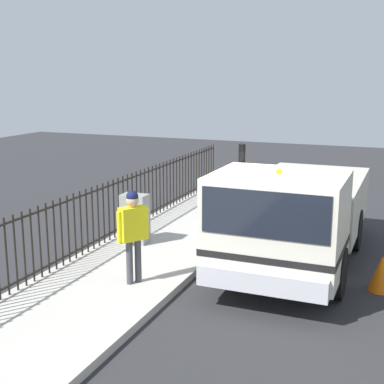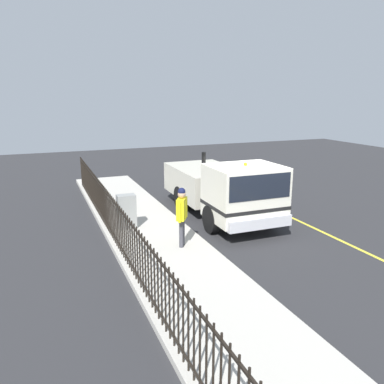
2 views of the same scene
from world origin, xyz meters
TOP-DOWN VIEW (x-y plane):
  - ground_plane at (0.00, 0.00)m, footprint 45.01×45.01m
  - sidewalk_slab at (3.05, 0.00)m, footprint 2.79×20.46m
  - work_truck at (-0.06, -1.54)m, footprint 2.44×6.34m
  - worker_standing at (2.49, 0.75)m, footprint 0.47×0.56m
  - iron_fence at (4.30, -0.00)m, footprint 0.04×17.43m
  - utility_cabinet at (3.65, -1.49)m, footprint 0.61×0.39m
  - traffic_cone at (-1.87, -0.99)m, footprint 0.48×0.48m

SIDE VIEW (x-z plane):
  - ground_plane at x=0.00m, z-range 0.00..0.00m
  - sidewalk_slab at x=3.05m, z-range 0.00..0.15m
  - traffic_cone at x=-1.87m, z-range 0.00..0.69m
  - utility_cabinet at x=3.65m, z-range 0.15..1.31m
  - iron_fence at x=4.30m, z-range 0.16..1.60m
  - worker_standing at x=2.49m, z-range 0.35..2.15m
  - work_truck at x=-0.06m, z-range -0.07..2.58m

